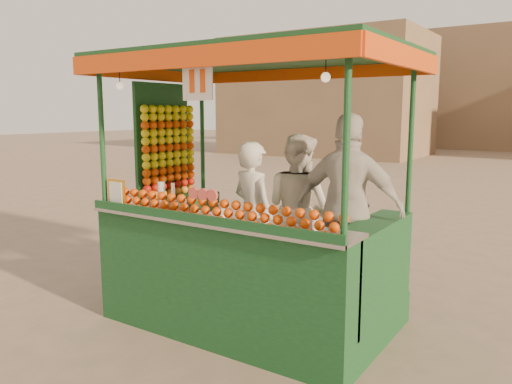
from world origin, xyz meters
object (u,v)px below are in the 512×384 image
Objects in this scene: juice_cart at (241,239)px; vendor_middle at (298,207)px; vendor_left at (253,216)px; vendor_right at (348,208)px.

vendor_middle is (0.26, 0.74, 0.24)m from juice_cart.
juice_cart is at bearing 101.89° from vendor_left.
vendor_middle is 0.80m from vendor_right.
juice_cart is 1.13m from vendor_right.
vendor_middle is 0.88× the size of vendor_right.
juice_cart is at bearing 17.68° from vendor_right.
vendor_middle reaches higher than vendor_left.
vendor_left is 1.00m from vendor_right.
vendor_right is (0.96, 0.23, 0.14)m from vendor_left.
vendor_right is at bearing 23.33° from juice_cart.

